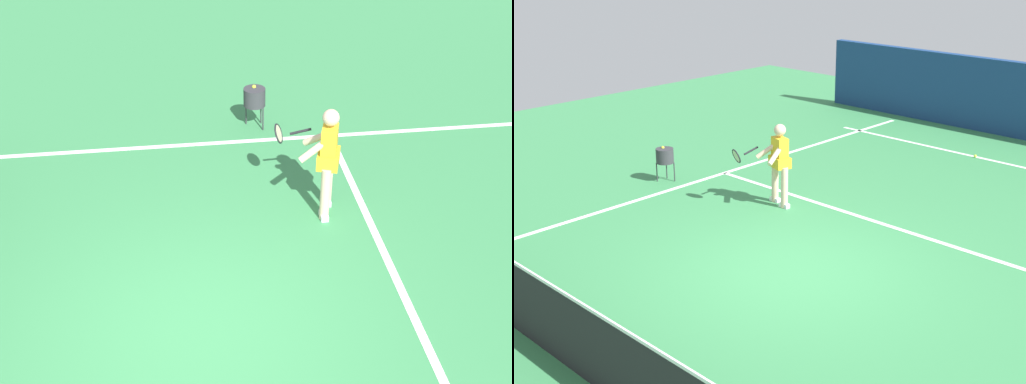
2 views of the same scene
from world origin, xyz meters
TOP-DOWN VIEW (x-y plane):
  - ground_plane at (0.00, 0.00)m, footprint 25.14×25.14m
  - service_line_marking at (0.00, -2.43)m, footprint 8.36×0.10m
  - sideline_right_marking at (4.18, 0.00)m, footprint 0.10×17.34m
  - tennis_player at (2.09, -1.86)m, footprint 0.97×0.87m
  - ball_hopper at (4.65, -1.24)m, footprint 0.36×0.36m

SIDE VIEW (x-z plane):
  - ground_plane at x=0.00m, z-range 0.00..0.00m
  - service_line_marking at x=0.00m, z-range 0.00..0.01m
  - sideline_right_marking at x=4.18m, z-range 0.00..0.01m
  - ball_hopper at x=4.65m, z-range 0.17..0.92m
  - tennis_player at x=2.09m, z-range 0.07..1.62m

